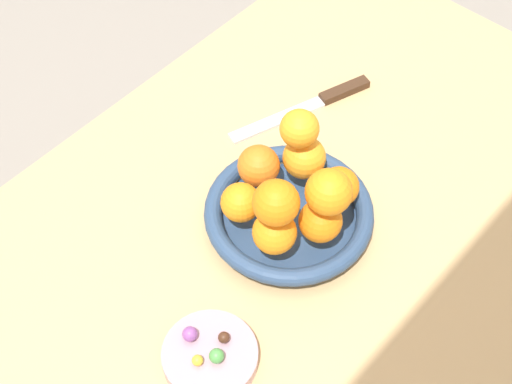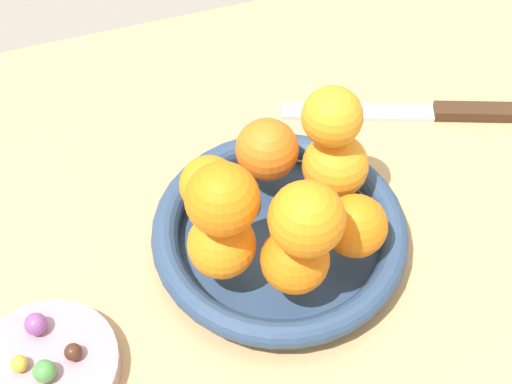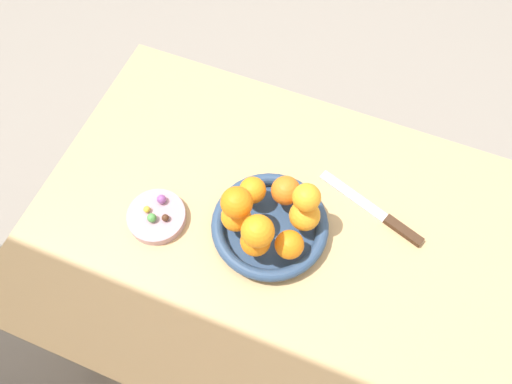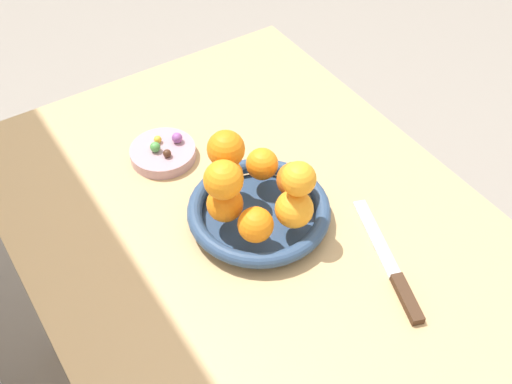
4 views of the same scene
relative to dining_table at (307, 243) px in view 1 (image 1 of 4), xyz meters
The scene contains 17 objects.
dining_table is the anchor object (origin of this frame).
fruit_bowl 0.12m from the dining_table, 13.31° to the right, with size 0.25×0.25×0.04m.
candy_dish 0.30m from the dining_table, 11.56° to the left, with size 0.13×0.13×0.02m, color #B28C99.
orange_0 0.19m from the dining_table, ahead, with size 0.06×0.06×0.06m, color orange.
orange_1 0.17m from the dining_table, 47.90° to the left, with size 0.06×0.06×0.06m, color orange.
orange_2 0.16m from the dining_table, 117.12° to the left, with size 0.06×0.06×0.06m, color orange.
orange_3 0.17m from the dining_table, 124.61° to the right, with size 0.06×0.06×0.06m, color orange.
orange_4 0.18m from the dining_table, 68.02° to the right, with size 0.06×0.06×0.06m, color orange.
orange_5 0.19m from the dining_table, 28.70° to the right, with size 0.06×0.06×0.06m, color orange.
orange_6 0.23m from the dining_table, 53.76° to the left, with size 0.06×0.06×0.06m, color orange.
orange_7 0.24m from the dining_table, ahead, with size 0.06×0.06×0.06m, color orange.
orange_8 0.23m from the dining_table, 114.36° to the right, with size 0.06×0.06×0.06m, color orange.
candy_ball_0 0.31m from the dining_table, 14.19° to the left, with size 0.02×0.02×0.02m, color #4C9947.
candy_ball_1 0.28m from the dining_table, 13.12° to the left, with size 0.02×0.02×0.02m, color #472819.
candy_ball_2 0.30m from the dining_table, ahead, with size 0.02×0.02×0.02m, color #8C4C99.
candy_ball_3 0.32m from the dining_table, 10.53° to the left, with size 0.01×0.01×0.01m, color gold.
knife 0.23m from the dining_table, 142.19° to the right, with size 0.25×0.11×0.01m.
Camera 1 is at (0.57, 0.40, 1.68)m, focal length 55.00 mm.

